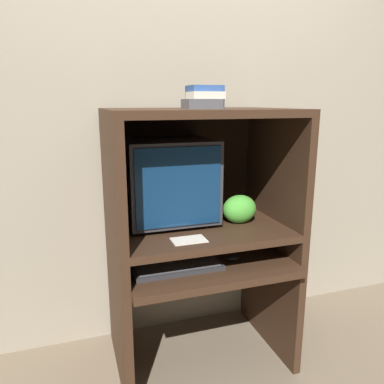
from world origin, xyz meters
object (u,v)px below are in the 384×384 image
(keyboard, at_px, (178,267))
(mouse, at_px, (232,258))
(crt_monitor, at_px, (169,180))
(book_stack, at_px, (203,100))
(snack_bag, at_px, (239,209))
(storage_box, at_px, (204,97))

(keyboard, bearing_deg, mouse, 2.60)
(crt_monitor, relative_size, mouse, 6.40)
(crt_monitor, xyz_separation_m, book_stack, (0.13, -0.15, 0.39))
(snack_bag, bearing_deg, book_stack, -173.74)
(mouse, bearing_deg, snack_bag, 53.34)
(storage_box, bearing_deg, snack_bag, -6.07)
(snack_bag, xyz_separation_m, storage_box, (-0.19, 0.02, 0.56))
(crt_monitor, bearing_deg, book_stack, -48.68)
(keyboard, bearing_deg, crt_monitor, 83.39)
(keyboard, relative_size, storage_box, 2.78)
(mouse, relative_size, book_stack, 0.39)
(crt_monitor, bearing_deg, mouse, -43.48)
(crt_monitor, distance_m, mouse, 0.50)
(snack_bag, relative_size, storage_box, 1.18)
(storage_box, bearing_deg, keyboard, -140.43)
(mouse, bearing_deg, book_stack, 143.08)
(book_stack, bearing_deg, storage_box, 63.04)
(crt_monitor, distance_m, book_stack, 0.44)
(storage_box, bearing_deg, mouse, -53.18)
(snack_bag, distance_m, book_stack, 0.58)
(crt_monitor, distance_m, storage_box, 0.45)
(crt_monitor, bearing_deg, keyboard, -96.61)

